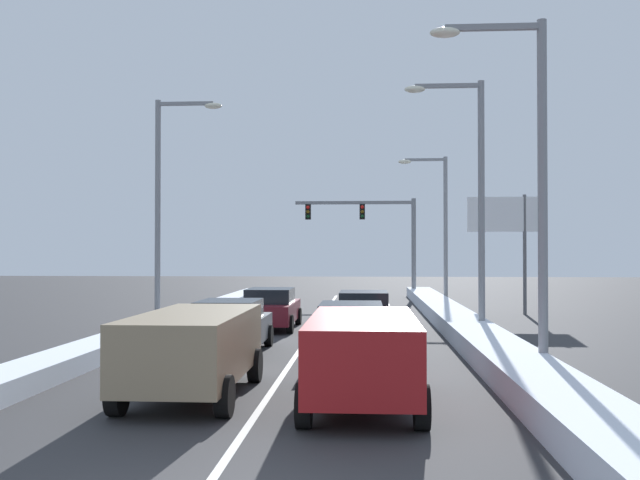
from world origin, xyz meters
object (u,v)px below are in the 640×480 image
object	(u,v)px
suv_tan_center_lane_nearest	(194,346)
street_lamp_left_mid	(166,191)
street_lamp_right_mid	(471,185)
suv_red_right_lane_nearest	(363,352)
street_lamp_right_far	(439,216)
sedan_black_right_lane_third	(364,313)
sedan_maroon_center_lane_third	(271,308)
roadside_sign_right	(503,227)
sedan_charcoal_right_lane_second	(351,331)
sedan_gray_center_lane_second	(230,326)
street_lamp_right_near	(526,163)
traffic_light_gantry	(376,226)

from	to	relation	value
suv_tan_center_lane_nearest	street_lamp_left_mid	bearing A→B (deg)	108.09
street_lamp_right_mid	suv_red_right_lane_nearest	bearing A→B (deg)	-108.31
suv_tan_center_lane_nearest	street_lamp_right_far	size ratio (longest dim) A/B	0.61
street_lamp_right_mid	street_lamp_left_mid	xyz separation A→B (m)	(-11.32, 3.46, 0.13)
sedan_black_right_lane_third	sedan_maroon_center_lane_third	size ratio (longest dim) A/B	1.00
roadside_sign_right	street_lamp_right_mid	bearing A→B (deg)	-106.73
sedan_charcoal_right_lane_second	sedan_maroon_center_lane_third	xyz separation A→B (m)	(-3.17, 7.41, 0.00)
sedan_black_right_lane_third	sedan_gray_center_lane_second	size ratio (longest dim) A/B	1.00
street_lamp_right_near	street_lamp_left_mid	xyz separation A→B (m)	(-11.49, 10.97, 0.34)
sedan_black_right_lane_third	street_lamp_right_mid	size ratio (longest dim) A/B	0.52
sedan_charcoal_right_lane_second	street_lamp_right_mid	distance (m)	7.64
sedan_charcoal_right_lane_second	roadside_sign_right	bearing A→B (deg)	64.79
street_lamp_right_near	street_lamp_right_far	size ratio (longest dim) A/B	1.02
sedan_charcoal_right_lane_second	street_lamp_left_mid	xyz separation A→B (m)	(-7.43, 8.39, 4.48)
sedan_black_right_lane_third	suv_tan_center_lane_nearest	bearing A→B (deg)	-107.16
suv_tan_center_lane_nearest	sedan_maroon_center_lane_third	size ratio (longest dim) A/B	1.09
sedan_maroon_center_lane_third	sedan_charcoal_right_lane_second	bearing A→B (deg)	-66.86
traffic_light_gantry	street_lamp_right_mid	size ratio (longest dim) A/B	0.88
sedan_charcoal_right_lane_second	suv_tan_center_lane_nearest	distance (m)	5.96
street_lamp_left_mid	roadside_sign_right	distance (m)	15.27
sedan_charcoal_right_lane_second	sedan_gray_center_lane_second	world-z (taller)	same
sedan_gray_center_lane_second	street_lamp_right_mid	bearing A→B (deg)	28.73
sedan_gray_center_lane_second	roadside_sign_right	xyz separation A→B (m)	(10.12, 13.25, 3.25)
suv_red_right_lane_nearest	sedan_charcoal_right_lane_second	distance (m)	5.81
sedan_black_right_lane_third	roadside_sign_right	xyz separation A→B (m)	(6.35, 8.53, 3.25)
suv_red_right_lane_nearest	sedan_maroon_center_lane_third	size ratio (longest dim) A/B	1.09
suv_red_right_lane_nearest	street_lamp_right_far	distance (m)	26.34
street_lamp_left_mid	street_lamp_right_near	bearing A→B (deg)	-43.66
sedan_black_right_lane_third	traffic_light_gantry	xyz separation A→B (m)	(0.71, 19.95, 3.73)
sedan_black_right_lane_third	street_lamp_right_far	distance (m)	15.43
sedan_gray_center_lane_second	traffic_light_gantry	world-z (taller)	traffic_light_gantry
sedan_gray_center_lane_second	street_lamp_right_near	world-z (taller)	street_lamp_right_near
sedan_charcoal_right_lane_second	street_lamp_right_far	xyz separation A→B (m)	(4.34, 19.95, 4.06)
street_lamp_left_mid	suv_tan_center_lane_nearest	bearing A→B (deg)	-71.91
suv_red_right_lane_nearest	street_lamp_left_mid	size ratio (longest dim) A/B	0.55
sedan_gray_center_lane_second	street_lamp_right_mid	distance (m)	9.44
street_lamp_right_far	street_lamp_right_near	bearing A→B (deg)	-90.71
sedan_maroon_center_lane_third	traffic_light_gantry	size ratio (longest dim) A/B	0.60
street_lamp_right_near	roadside_sign_right	world-z (taller)	street_lamp_right_near
street_lamp_right_far	street_lamp_left_mid	world-z (taller)	street_lamp_left_mid
traffic_light_gantry	sedan_gray_center_lane_second	bearing A→B (deg)	-100.30
street_lamp_right_far	sedan_charcoal_right_lane_second	bearing A→B (deg)	-102.27
suv_red_right_lane_nearest	suv_tan_center_lane_nearest	distance (m)	3.41
sedan_maroon_center_lane_third	street_lamp_right_mid	xyz separation A→B (m)	(7.06, -2.48, 4.35)
sedan_black_right_lane_third	street_lamp_right_far	xyz separation A→B (m)	(4.02, 14.33, 4.06)
suv_red_right_lane_nearest	street_lamp_left_mid	bearing A→B (deg)	118.70
street_lamp_right_far	sedan_black_right_lane_third	bearing A→B (deg)	-105.68
suv_tan_center_lane_nearest	street_lamp_right_far	xyz separation A→B (m)	(7.35, 25.10, 3.81)
sedan_charcoal_right_lane_second	sedan_black_right_lane_third	xyz separation A→B (m)	(0.32, 5.62, 0.00)
street_lamp_right_far	roadside_sign_right	size ratio (longest dim) A/B	1.46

